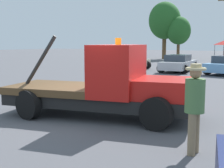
% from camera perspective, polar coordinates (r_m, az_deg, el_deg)
% --- Properties ---
extents(ground_plane, '(160.00, 160.00, 0.00)m').
position_cam_1_polar(ground_plane, '(9.75, -2.43, -5.91)').
color(ground_plane, '#545459').
extents(tow_truck, '(6.15, 3.54, 2.51)m').
position_cam_1_polar(tow_truck, '(9.45, -0.43, -0.52)').
color(tow_truck, black).
rests_on(tow_truck, ground).
extents(person_near_truck, '(0.41, 0.41, 1.86)m').
position_cam_1_polar(person_near_truck, '(6.51, 14.89, -3.12)').
color(person_near_truck, '#847051').
rests_on(person_near_truck, ground).
extents(parked_car_cream, '(2.84, 4.43, 1.34)m').
position_cam_1_polar(parked_car_cream, '(26.21, 3.37, 4.02)').
color(parked_car_cream, beige).
rests_on(parked_car_cream, ground).
extents(parked_car_silver, '(2.84, 5.03, 1.34)m').
position_cam_1_polar(parked_car_silver, '(25.10, 12.06, 3.71)').
color(parked_car_silver, '#B7B7BC').
rests_on(parked_car_silver, ground).
extents(tree_left, '(3.21, 3.21, 5.73)m').
position_cam_1_polar(tree_left, '(43.28, 12.10, 9.50)').
color(tree_left, brown).
rests_on(tree_left, ground).
extents(tree_center, '(4.38, 4.38, 7.83)m').
position_cam_1_polar(tree_center, '(44.34, 9.61, 11.33)').
color(tree_center, brown).
rests_on(tree_center, ground).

